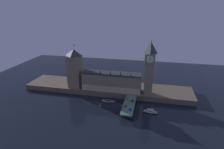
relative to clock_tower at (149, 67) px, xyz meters
The scene contains 17 objects.
ground_plane 72.70m from the clock_tower, 153.87° to the right, with size 400.00×400.00×0.00m, color black.
embankment 67.03m from the clock_tower, 166.71° to the left, with size 220.00×42.00×6.55m.
parliament_hall 51.53m from the clock_tower, behind, with size 74.22×16.68×27.78m.
clock_tower is the anchor object (origin of this frame).
victoria_tower 95.65m from the clock_tower, behind, with size 16.54×16.54×56.31m.
bridge 51.88m from the clock_tower, 120.82° to the right, with size 12.65×46.00×6.82m.
car_northbound_lead 46.47m from the clock_tower, 132.58° to the right, with size 1.98×4.67×1.31m.
car_northbound_trail 55.27m from the clock_tower, 119.47° to the right, with size 1.98×3.98×1.36m.
car_southbound_lead 57.73m from the clock_tower, 109.91° to the right, with size 2.09×3.88×1.36m.
car_southbound_trail 44.67m from the clock_tower, 123.05° to the right, with size 1.92×4.20×1.55m.
pedestrian_near_rail 59.77m from the clock_tower, 119.38° to the right, with size 0.38×0.38×1.82m.
pedestrian_far_rail 45.88m from the clock_tower, 141.12° to the right, with size 0.38×0.38×1.68m.
street_lamp_near 60.57m from the clock_tower, 118.16° to the right, with size 1.34×0.60×6.19m.
street_lamp_mid 45.28m from the clock_tower, 112.10° to the right, with size 1.34×0.60×7.11m.
street_lamp_far 42.31m from the clock_tower, 146.04° to the right, with size 1.34×0.60×7.12m.
boat_upstream 63.39m from the clock_tower, 156.69° to the right, with size 16.51×3.79×3.33m.
boat_downstream 52.13m from the clock_tower, 82.42° to the right, with size 15.74×5.46×4.31m.
Camera 1 is at (55.78, -185.98, 106.65)m, focal length 30.00 mm.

